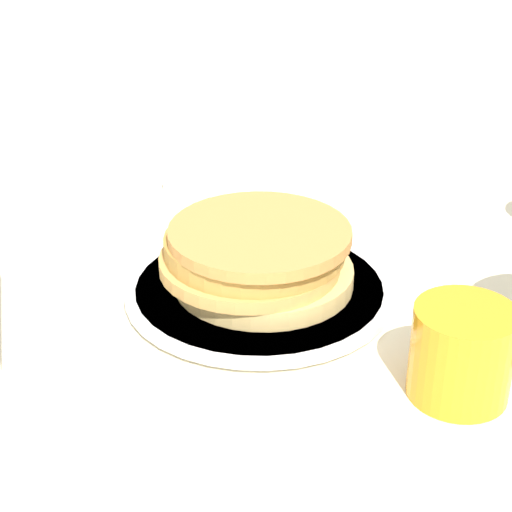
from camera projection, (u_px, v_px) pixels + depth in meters
ground_plane at (254, 299)px, 0.77m from camera, size 4.00×4.00×0.00m
plate at (256, 288)px, 0.78m from camera, size 0.24×0.24×0.01m
pancake_stack at (257, 256)px, 0.76m from camera, size 0.17×0.17×0.06m
juice_glass at (462, 353)px, 0.63m from camera, size 0.08×0.08×0.07m
napkin at (250, 177)px, 1.00m from camera, size 0.18×0.13×0.02m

